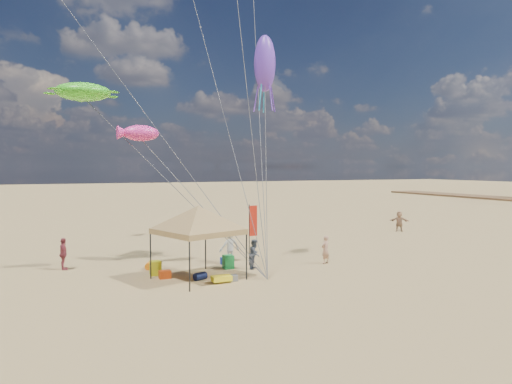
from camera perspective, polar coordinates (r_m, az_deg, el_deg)
ground at (r=22.71m, az=3.07°, el=-10.50°), size 280.00×280.00×0.00m
canopy_tent at (r=22.83m, az=-6.83°, el=-1.96°), size 6.15×6.15×4.01m
feather_flag at (r=26.08m, az=-0.47°, el=-3.87°), size 0.50×0.09×3.28m
cooler_red at (r=23.69m, az=-10.66°, el=-9.51°), size 0.54×0.38×0.38m
cooler_blue at (r=26.62m, az=-3.56°, el=-8.07°), size 0.54×0.38×0.38m
bag_navy at (r=23.14m, az=-6.58°, el=-9.80°), size 0.69×0.54×0.36m
bag_orange at (r=25.96m, az=-12.46°, el=-8.45°), size 0.54×0.69×0.36m
chair_green at (r=25.49m, az=-3.29°, el=-8.20°), size 0.50×0.50×0.70m
chair_yellow at (r=24.44m, az=-11.73°, el=-8.75°), size 0.50×0.50×0.70m
crate_grey at (r=22.84m, az=-2.67°, el=-10.06°), size 0.34×0.30×0.28m
beach_cart at (r=22.51m, az=-4.07°, el=-10.10°), size 0.90×0.50×0.24m
person_near_a at (r=26.92m, az=8.15°, el=-6.72°), size 0.66×0.55×1.54m
person_near_b at (r=25.30m, az=-0.16°, el=-7.31°), size 0.93×0.95×1.54m
person_near_c at (r=27.06m, az=-3.12°, el=-6.30°), size 1.26×0.81×1.86m
person_far_a at (r=26.93m, az=-21.70°, el=-6.78°), size 0.45×0.99×1.65m
person_far_c at (r=41.46m, az=16.49°, el=-3.31°), size 1.51×1.35×1.66m
turtle_kite at (r=26.94m, az=-19.67°, el=11.02°), size 3.06×2.58×0.93m
fish_kite at (r=25.35m, az=-13.38°, el=6.75°), size 2.03×1.49×0.81m
squid_kite at (r=26.45m, az=1.04°, el=14.86°), size 1.31×1.31×2.97m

